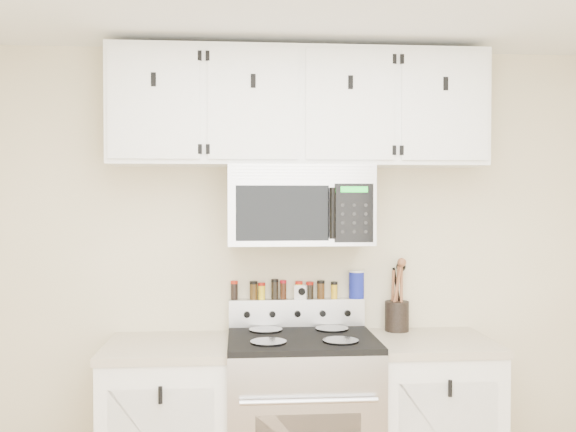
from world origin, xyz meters
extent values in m
cube|color=beige|center=(0.00, 1.75, 1.25)|extent=(3.50, 0.01, 2.50)
cube|color=#B7B7BA|center=(0.00, 1.43, 0.46)|extent=(0.76, 0.65, 0.92)
cube|color=black|center=(0.00, 1.43, 0.94)|extent=(0.76, 0.65, 0.03)
cube|color=#B7B7BA|center=(0.00, 1.71, 1.03)|extent=(0.76, 0.08, 0.15)
cylinder|color=black|center=(-0.18, 1.28, 0.96)|extent=(0.18, 0.18, 0.01)
cylinder|color=black|center=(0.18, 1.28, 0.96)|extent=(0.18, 0.18, 0.01)
cylinder|color=black|center=(-0.18, 1.57, 0.96)|extent=(0.18, 0.18, 0.01)
cylinder|color=black|center=(0.18, 1.57, 0.96)|extent=(0.18, 0.18, 0.01)
cube|color=tan|center=(-0.69, 1.45, 0.90)|extent=(0.64, 0.62, 0.04)
cube|color=white|center=(0.69, 1.45, 0.44)|extent=(0.62, 0.60, 0.88)
cube|color=tan|center=(0.69, 1.45, 0.90)|extent=(0.64, 0.62, 0.04)
cube|color=#9E9EA3|center=(0.00, 1.56, 1.63)|extent=(0.76, 0.38, 0.42)
cube|color=#B7B7BA|center=(0.00, 1.36, 1.80)|extent=(0.73, 0.01, 0.08)
cube|color=black|center=(-0.10, 1.36, 1.59)|extent=(0.47, 0.01, 0.28)
cube|color=black|center=(0.26, 1.36, 1.59)|extent=(0.20, 0.01, 0.30)
cylinder|color=black|center=(0.15, 1.33, 1.59)|extent=(0.03, 0.03, 0.26)
cube|color=white|center=(0.00, 1.58, 2.15)|extent=(2.00, 0.33, 0.62)
cube|color=white|center=(-0.75, 1.41, 2.15)|extent=(0.46, 0.01, 0.57)
cube|color=black|center=(-0.75, 1.41, 2.26)|extent=(0.02, 0.01, 0.07)
cube|color=white|center=(-0.25, 1.41, 2.15)|extent=(0.46, 0.01, 0.57)
cube|color=black|center=(-0.25, 1.41, 2.26)|extent=(0.03, 0.01, 0.07)
cube|color=white|center=(0.25, 1.41, 2.15)|extent=(0.46, 0.01, 0.57)
cube|color=black|center=(0.25, 1.41, 2.26)|extent=(0.03, 0.01, 0.07)
cube|color=white|center=(0.75, 1.41, 2.15)|extent=(0.46, 0.01, 0.57)
cube|color=black|center=(0.75, 1.41, 2.26)|extent=(0.02, 0.01, 0.07)
cylinder|color=black|center=(0.56, 1.66, 1.00)|extent=(0.13, 0.13, 0.17)
cylinder|color=brown|center=(0.56, 1.66, 1.13)|extent=(0.02, 0.02, 0.31)
cylinder|color=brown|center=(0.58, 1.65, 1.14)|extent=(0.02, 0.02, 0.33)
cylinder|color=brown|center=(0.54, 1.67, 1.12)|extent=(0.02, 0.02, 0.29)
cylinder|color=black|center=(0.57, 1.68, 1.13)|extent=(0.02, 0.02, 0.30)
cylinder|color=brown|center=(0.55, 1.64, 1.14)|extent=(0.02, 0.02, 0.32)
cube|color=white|center=(0.03, 1.71, 1.14)|extent=(0.08, 0.08, 0.08)
cylinder|color=#16219B|center=(0.34, 1.71, 1.17)|extent=(0.08, 0.08, 0.15)
cylinder|color=white|center=(0.34, 1.71, 1.25)|extent=(0.09, 0.09, 0.01)
cylinder|color=black|center=(-0.35, 1.71, 1.14)|extent=(0.04, 0.04, 0.09)
cylinder|color=#AA1E0D|center=(-0.35, 1.71, 1.20)|extent=(0.04, 0.04, 0.02)
cylinder|color=#442D10|center=(-0.24, 1.71, 1.14)|extent=(0.04, 0.04, 0.09)
cylinder|color=black|center=(-0.24, 1.71, 1.19)|extent=(0.04, 0.04, 0.02)
cylinder|color=yellow|center=(-0.20, 1.71, 1.14)|extent=(0.04, 0.04, 0.08)
cylinder|color=#9D150C|center=(-0.20, 1.71, 1.19)|extent=(0.04, 0.04, 0.02)
cylinder|color=black|center=(-0.12, 1.71, 1.15)|extent=(0.04, 0.04, 0.10)
cylinder|color=black|center=(-0.12, 1.71, 1.20)|extent=(0.04, 0.04, 0.02)
cylinder|color=#3A1C0E|center=(-0.08, 1.71, 1.15)|extent=(0.03, 0.03, 0.09)
cylinder|color=#A50C18|center=(-0.08, 1.71, 1.20)|extent=(0.04, 0.04, 0.02)
cylinder|color=yellow|center=(0.01, 1.71, 1.14)|extent=(0.04, 0.04, 0.08)
cylinder|color=#B2190D|center=(0.01, 1.71, 1.19)|extent=(0.04, 0.04, 0.02)
cylinder|color=black|center=(0.07, 1.71, 1.14)|extent=(0.04, 0.04, 0.08)
cylinder|color=#99140B|center=(0.07, 1.71, 1.19)|extent=(0.04, 0.04, 0.02)
cylinder|color=#442910|center=(0.14, 1.71, 1.14)|extent=(0.04, 0.04, 0.09)
cylinder|color=black|center=(0.14, 1.71, 1.19)|extent=(0.04, 0.04, 0.02)
cylinder|color=gold|center=(0.21, 1.71, 1.14)|extent=(0.04, 0.04, 0.08)
cylinder|color=black|center=(0.21, 1.71, 1.19)|extent=(0.04, 0.04, 0.02)
camera|label=1|loc=(-0.33, -1.86, 1.65)|focal=40.00mm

